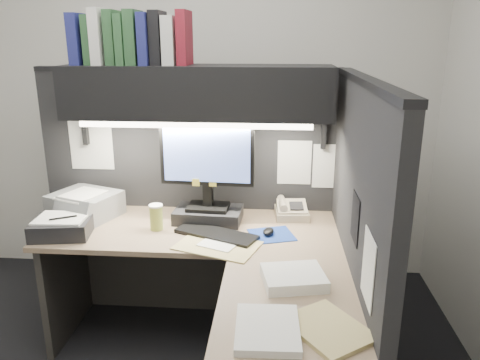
% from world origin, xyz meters
% --- Properties ---
extents(wall_back, '(3.50, 0.04, 2.70)m').
position_xyz_m(wall_back, '(0.00, 1.50, 1.35)').
color(wall_back, silver).
rests_on(wall_back, floor).
extents(partition_back, '(1.90, 0.06, 1.60)m').
position_xyz_m(partition_back, '(0.03, 0.93, 0.80)').
color(partition_back, black).
rests_on(partition_back, floor).
extents(partition_right, '(0.06, 1.50, 1.60)m').
position_xyz_m(partition_right, '(0.98, 0.18, 0.80)').
color(partition_right, black).
rests_on(partition_right, floor).
extents(desk, '(1.70, 1.53, 0.73)m').
position_xyz_m(desk, '(0.43, -0.00, 0.44)').
color(desk, '#816752').
rests_on(desk, floor).
extents(overhead_shelf, '(1.55, 0.34, 0.30)m').
position_xyz_m(overhead_shelf, '(0.12, 0.75, 1.50)').
color(overhead_shelf, black).
rests_on(overhead_shelf, partition_back).
extents(task_light_tube, '(1.32, 0.04, 0.04)m').
position_xyz_m(task_light_tube, '(0.12, 0.61, 1.33)').
color(task_light_tube, white).
rests_on(task_light_tube, overhead_shelf).
extents(monitor, '(0.56, 0.27, 0.60)m').
position_xyz_m(monitor, '(0.18, 0.68, 0.97)').
color(monitor, black).
rests_on(monitor, desk).
extents(keyboard, '(0.49, 0.33, 0.02)m').
position_xyz_m(keyboard, '(0.26, 0.45, 0.74)').
color(keyboard, black).
rests_on(keyboard, desk).
extents(mousepad, '(0.29, 0.28, 0.00)m').
position_xyz_m(mousepad, '(0.57, 0.49, 0.73)').
color(mousepad, navy).
rests_on(mousepad, desk).
extents(mouse, '(0.08, 0.11, 0.04)m').
position_xyz_m(mouse, '(0.55, 0.49, 0.75)').
color(mouse, black).
rests_on(mouse, mousepad).
extents(telephone, '(0.22, 0.22, 0.08)m').
position_xyz_m(telephone, '(0.69, 0.78, 0.77)').
color(telephone, '#BEAE92').
rests_on(telephone, desk).
extents(coffee_cup, '(0.08, 0.08, 0.14)m').
position_xyz_m(coffee_cup, '(-0.10, 0.52, 0.80)').
color(coffee_cup, '#A9B046').
rests_on(coffee_cup, desk).
extents(printer, '(0.46, 0.43, 0.15)m').
position_xyz_m(printer, '(-0.59, 0.70, 0.80)').
color(printer, gray).
rests_on(printer, desk).
extents(notebook_stack, '(0.35, 0.31, 0.09)m').
position_xyz_m(notebook_stack, '(-0.61, 0.40, 0.78)').
color(notebook_stack, black).
rests_on(notebook_stack, desk).
extents(open_folder, '(0.49, 0.40, 0.01)m').
position_xyz_m(open_folder, '(0.28, 0.32, 0.73)').
color(open_folder, tan).
rests_on(open_folder, desk).
extents(paper_stack_a, '(0.31, 0.28, 0.05)m').
position_xyz_m(paper_stack_a, '(0.68, -0.04, 0.76)').
color(paper_stack_a, white).
rests_on(paper_stack_a, desk).
extents(paper_stack_b, '(0.25, 0.31, 0.03)m').
position_xyz_m(paper_stack_b, '(0.57, -0.43, 0.75)').
color(paper_stack_b, white).
rests_on(paper_stack_b, desk).
extents(manila_stack, '(0.38, 0.39, 0.02)m').
position_xyz_m(manila_stack, '(0.80, -0.40, 0.74)').
color(manila_stack, tan).
rests_on(manila_stack, desk).
extents(binder_row, '(0.66, 0.25, 0.31)m').
position_xyz_m(binder_row, '(-0.25, 0.76, 1.79)').
color(binder_row, navy).
rests_on(binder_row, overhead_shelf).
extents(pinned_papers, '(1.76, 1.31, 0.51)m').
position_xyz_m(pinned_papers, '(0.42, 0.56, 1.05)').
color(pinned_papers, white).
rests_on(pinned_papers, partition_back).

